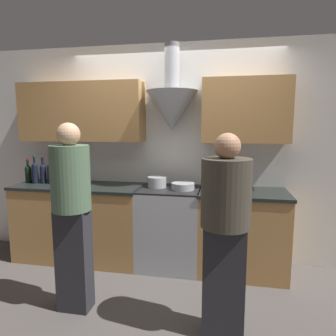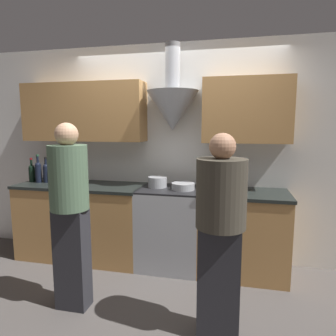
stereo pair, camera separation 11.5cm
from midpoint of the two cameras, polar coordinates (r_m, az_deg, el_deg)
ground_plane at (r=3.43m, az=-1.84°, el=-20.50°), size 12.00×12.00×0.00m
wall_back at (r=3.63m, az=-1.45°, el=5.62°), size 8.40×0.60×2.60m
counter_left at (r=3.91m, az=-17.16°, el=-9.75°), size 1.56×0.62×0.93m
counter_right at (r=3.49m, az=13.00°, el=-11.80°), size 0.97×0.62×0.93m
stove_range at (r=3.55m, az=-0.64°, el=-11.20°), size 0.70×0.60×0.93m
wine_bottle_0 at (r=4.16m, az=-25.80°, el=-0.84°), size 0.08×0.08×0.31m
wine_bottle_1 at (r=4.08m, az=-24.75°, el=-0.65°), size 0.08×0.08×0.35m
wine_bottle_2 at (r=4.04m, az=-23.45°, el=-0.82°), size 0.07×0.07×0.32m
wine_bottle_3 at (r=3.99m, az=-22.31°, el=-0.80°), size 0.07×0.07×0.35m
wine_bottle_4 at (r=3.94m, az=-21.26°, el=-0.85°), size 0.08×0.08×0.33m
stock_pot at (r=3.48m, az=-3.06°, el=-2.69°), size 0.22×0.22×0.12m
mixing_bowl at (r=3.36m, az=1.89°, el=-3.49°), size 0.26×0.26×0.08m
orange_fruit at (r=3.34m, az=6.78°, el=-3.61°), size 0.08×0.08×0.08m
saucepan at (r=3.42m, az=12.43°, el=-3.28°), size 0.18×0.18×0.10m
person_foreground_left at (r=2.76m, az=-18.99°, el=-7.48°), size 0.33×0.33×1.66m
person_foreground_right at (r=2.34m, az=9.41°, el=-11.34°), size 0.37×0.37×1.59m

